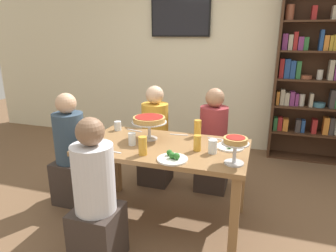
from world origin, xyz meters
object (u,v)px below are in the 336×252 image
beer_glass_amber_spare (197,143)px  salad_plate_near_diner (230,146)px  diner_near_left (96,204)px  deep_dish_pizza_stand (149,121)px  beer_glass_amber_tall (198,128)px  diner_far_left (155,143)px  personal_pizza_stand (235,144)px  cutlery_spare_fork (134,130)px  dining_table (165,156)px  cutlery_fork_far (83,150)px  diner_head_west (71,157)px  diner_far_right (213,147)px  cutlery_knife_near (217,139)px  water_glass_clear_spare (132,139)px  bookshelf (318,79)px  television (180,18)px  salad_plate_far_diner (173,158)px  cutlery_knife_far (112,151)px  beer_glass_amber_short (143,146)px  water_glass_clear_near (213,146)px  water_glass_clear_far (118,126)px  cutlery_fork_near (179,135)px

beer_glass_amber_spare → salad_plate_near_diner: bearing=30.4°
diner_near_left → deep_dish_pizza_stand: (0.11, 0.80, 0.43)m
deep_dish_pizza_stand → beer_glass_amber_tall: deep_dish_pizza_stand is taller
diner_far_left → personal_pizza_stand: 1.38m
diner_near_left → cutlery_spare_fork: diner_near_left is taller
personal_pizza_stand → dining_table: bearing=161.1°
deep_dish_pizza_stand → cutlery_fork_far: size_ratio=1.81×
diner_head_west → diner_near_left: bearing=-45.0°
diner_far_right → beer_glass_amber_tall: diner_far_right is taller
dining_table → cutlery_knife_near: (0.41, 0.31, 0.11)m
diner_near_left → water_glass_clear_spare: 0.68m
water_glass_clear_spare → cutlery_spare_fork: bearing=111.4°
diner_head_west → water_glass_clear_spare: 0.80m
deep_dish_pizza_stand → cutlery_fork_far: (-0.44, -0.43, -0.18)m
bookshelf → diner_head_west: 3.24m
dining_table → cutlery_knife_near: bearing=37.0°
beer_glass_amber_spare → television: bearing=109.5°
water_glass_clear_spare → salad_plate_far_diner: bearing=-25.3°
salad_plate_near_diner → bookshelf: bearing=64.5°
personal_pizza_stand → cutlery_spare_fork: size_ratio=1.18×
diner_far_right → cutlery_spare_fork: diner_far_right is taller
diner_far_left → cutlery_knife_far: bearing=-1.9°
beer_glass_amber_short → salad_plate_far_diner: bearing=-6.5°
dining_table → salad_plate_near_diner: salad_plate_near_diner is taller
bookshelf → cutlery_fork_far: bearing=-132.0°
diner_head_west → beer_glass_amber_tall: size_ratio=7.11×
television → personal_pizza_stand: television is taller
diner_far_left → beer_glass_amber_tall: 0.74m
beer_glass_amber_short → water_glass_clear_spare: beer_glass_amber_short is taller
deep_dish_pizza_stand → water_glass_clear_near: bearing=-15.0°
water_glass_clear_far → cutlery_knife_near: water_glass_clear_far is taller
diner_far_right → cutlery_fork_near: bearing=-33.6°
salad_plate_near_diner → beer_glass_amber_tall: (-0.34, 0.22, 0.07)m
diner_head_west → cutlery_knife_far: (0.63, -0.29, 0.25)m
diner_head_west → cutlery_spare_fork: diner_head_west is taller
cutlery_fork_near → cutlery_knife_near: size_ratio=1.00×
beer_glass_amber_spare → water_glass_clear_near: beer_glass_amber_spare is taller
bookshelf → cutlery_knife_near: 2.03m
water_glass_clear_far → beer_glass_amber_short: bearing=-46.9°
dining_table → television: size_ratio=1.65×
television → deep_dish_pizza_stand: size_ratio=2.71×
cutlery_knife_near → dining_table: bearing=45.6°
salad_plate_near_diner → beer_glass_amber_tall: bearing=147.4°
beer_glass_amber_short → cutlery_knife_far: 0.28m
diner_far_left → cutlery_knife_near: bearing=64.2°
beer_glass_amber_tall → water_glass_clear_near: (0.21, -0.39, -0.02)m
dining_table → diner_far_left: 0.77m
dining_table → cutlery_fork_far: (-0.63, -0.32, 0.11)m
beer_glass_amber_spare → dining_table: bearing=173.3°
beer_glass_amber_short → cutlery_fork_far: beer_glass_amber_short is taller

